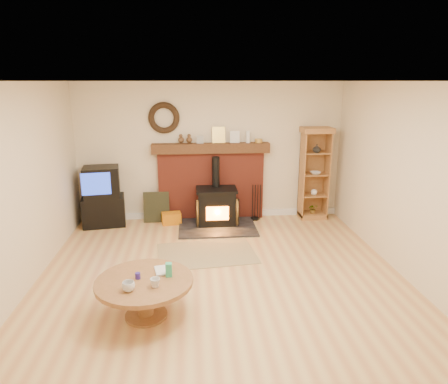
{
  "coord_description": "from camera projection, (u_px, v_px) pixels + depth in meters",
  "views": [
    {
      "loc": [
        -0.39,
        -4.74,
        2.6
      ],
      "look_at": [
        0.11,
        1.0,
        0.99
      ],
      "focal_mm": 32.0,
      "sensor_mm": 36.0,
      "label": 1
    }
  ],
  "objects": [
    {
      "name": "ground",
      "position": [
        223.0,
        284.0,
        5.28
      ],
      "size": [
        5.5,
        5.5,
        0.0
      ],
      "primitive_type": "plane",
      "color": "tan",
      "rests_on": "ground"
    },
    {
      "name": "room_shell",
      "position": [
        220.0,
        155.0,
        4.91
      ],
      "size": [
        5.02,
        5.52,
        2.61
      ],
      "color": "beige",
      "rests_on": "ground"
    },
    {
      "name": "chimney_breast",
      "position": [
        211.0,
        178.0,
        7.63
      ],
      "size": [
        2.2,
        0.22,
        1.78
      ],
      "color": "maroon",
      "rests_on": "ground"
    },
    {
      "name": "wood_stove",
      "position": [
        217.0,
        208.0,
        7.38
      ],
      "size": [
        1.4,
        1.0,
        1.26
      ],
      "color": "black",
      "rests_on": "ground"
    },
    {
      "name": "area_rug",
      "position": [
        207.0,
        253.0,
        6.22
      ],
      "size": [
        1.59,
        1.18,
        0.01
      ],
      "primitive_type": "cube",
      "rotation": [
        0.0,
        0.0,
        0.11
      ],
      "color": "brown",
      "rests_on": "ground"
    },
    {
      "name": "tv_unit",
      "position": [
        103.0,
        197.0,
        7.34
      ],
      "size": [
        0.82,
        0.63,
        1.11
      ],
      "color": "black",
      "rests_on": "ground"
    },
    {
      "name": "curio_cabinet",
      "position": [
        314.0,
        173.0,
        7.66
      ],
      "size": [
        0.57,
        0.41,
        1.77
      ],
      "color": "#9A5932",
      "rests_on": "ground"
    },
    {
      "name": "firelog_box",
      "position": [
        171.0,
        218.0,
        7.49
      ],
      "size": [
        0.38,
        0.27,
        0.22
      ],
      "primitive_type": "cube",
      "rotation": [
        0.0,
        0.0,
        0.15
      ],
      "color": "#EEA308",
      "rests_on": "ground"
    },
    {
      "name": "leaning_painting",
      "position": [
        156.0,
        207.0,
        7.57
      ],
      "size": [
        0.48,
        0.13,
        0.58
      ],
      "primitive_type": "cube",
      "rotation": [
        -0.17,
        0.0,
        0.0
      ],
      "color": "black",
      "rests_on": "ground"
    },
    {
      "name": "fire_tools",
      "position": [
        255.0,
        212.0,
        7.71
      ],
      "size": [
        0.19,
        0.16,
        0.7
      ],
      "color": "black",
      "rests_on": "ground"
    },
    {
      "name": "coffee_table",
      "position": [
        145.0,
        287.0,
        4.47
      ],
      "size": [
        1.1,
        1.1,
        0.62
      ],
      "color": "brown",
      "rests_on": "ground"
    }
  ]
}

